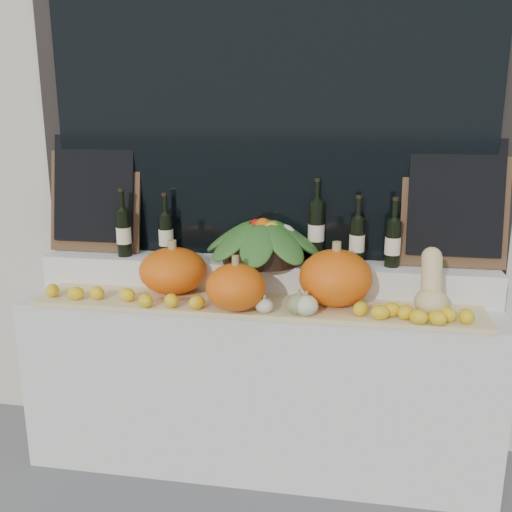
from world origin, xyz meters
TOP-DOWN VIEW (x-y plane):
  - storefront_facade at (0.00, 2.25)m, footprint 7.00×0.94m
  - display_sill at (0.00, 1.52)m, footprint 2.30×0.55m
  - rear_tier at (0.00, 1.68)m, footprint 2.30×0.25m
  - straw_bedding at (0.00, 1.40)m, footprint 2.10×0.32m
  - pumpkin_left at (-0.42, 1.49)m, footprint 0.34×0.34m
  - pumpkin_right at (0.37, 1.44)m, footprint 0.43×0.43m
  - pumpkin_center at (-0.07, 1.30)m, footprint 0.33×0.33m
  - butternut_squash at (0.79, 1.39)m, footprint 0.15×0.21m
  - decorative_gourds at (0.08, 1.29)m, footprint 0.45×0.12m
  - lemon_heap at (0.00, 1.29)m, footprint 2.20×0.16m
  - produce_bowl at (-0.00, 1.66)m, footprint 0.62×0.62m
  - wine_bottle_far_left at (-0.73, 1.64)m, footprint 0.08×0.08m
  - wine_bottle_near_left at (-0.51, 1.68)m, footprint 0.08×0.08m
  - wine_bottle_tall at (0.26, 1.74)m, footprint 0.08×0.08m
  - wine_bottle_near_right at (0.46, 1.70)m, footprint 0.08×0.08m
  - wine_bottle_far_right at (0.64, 1.67)m, footprint 0.08×0.08m
  - chalkboard_left at (-0.92, 1.74)m, footprint 0.50×0.14m
  - chalkboard_right at (0.92, 1.74)m, footprint 0.50×0.14m

SIDE VIEW (x-z plane):
  - display_sill at x=0.00m, z-range 0.00..0.88m
  - straw_bedding at x=0.00m, z-range 0.88..0.90m
  - lemon_heap at x=0.00m, z-range 0.91..0.97m
  - decorative_gourds at x=0.08m, z-range 0.88..1.02m
  - rear_tier at x=0.00m, z-range 0.88..1.04m
  - pumpkin_center at x=-0.07m, z-range 0.91..1.12m
  - pumpkin_left at x=-0.42m, z-range 0.91..1.13m
  - butternut_squash at x=0.79m, z-range 0.88..1.17m
  - pumpkin_right at x=0.37m, z-range 0.91..1.16m
  - produce_bowl at x=0.00m, z-range 1.03..1.26m
  - wine_bottle_near_left at x=-0.51m, z-range 0.99..1.32m
  - wine_bottle_far_right at x=0.64m, z-range 0.99..1.33m
  - wine_bottle_near_right at x=0.46m, z-range 0.99..1.33m
  - wine_bottle_far_left at x=-0.73m, z-range 0.99..1.34m
  - wine_bottle_tall at x=0.26m, z-range 0.99..1.40m
  - chalkboard_left at x=-0.92m, z-range 1.05..1.67m
  - chalkboard_right at x=0.92m, z-range 1.05..1.67m
  - storefront_facade at x=0.00m, z-range 0.00..4.50m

